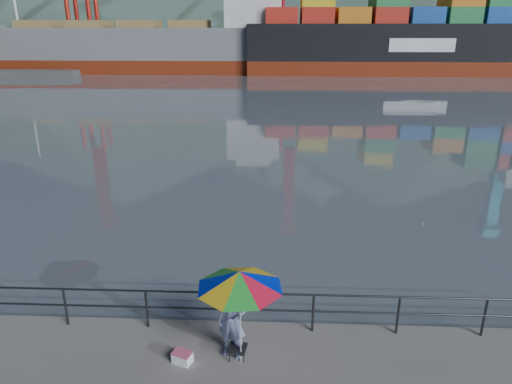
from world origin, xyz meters
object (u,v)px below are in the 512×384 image
fisherman (232,320)px  cooler_bag (182,358)px  container_ship (425,35)px  bulk_carrier (164,46)px  beach_umbrella (240,280)px

fisherman → cooler_bag: (-1.07, -0.30, -0.80)m
cooler_bag → container_ship: size_ratio=0.01×
fisherman → cooler_bag: size_ratio=4.55×
fisherman → cooler_bag: fisherman is taller
cooler_bag → bulk_carrier: (-17.12, 72.08, 3.97)m
container_ship → fisherman: bearing=-109.4°
bulk_carrier → container_ship: bearing=-1.9°
bulk_carrier → cooler_bag: bearing=-76.6°
fisherman → bulk_carrier: (-18.20, 71.78, 3.17)m
cooler_bag → bulk_carrier: bearing=124.7°
beach_umbrella → bulk_carrier: (-18.40, 71.99, 2.04)m
beach_umbrella → cooler_bag: (-1.27, -0.09, -1.93)m
beach_umbrella → container_ship: container_ship is taller
fisherman → beach_umbrella: 1.17m
fisherman → container_ship: (24.76, 70.34, 4.97)m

